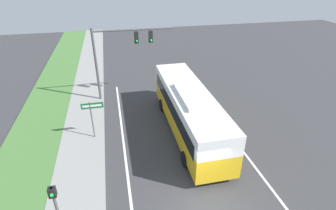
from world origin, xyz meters
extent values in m
plane|color=#38383A|center=(0.00, 0.00, 0.00)|extent=(80.00, 80.00, 0.00)
cube|color=silver|center=(3.60, 0.00, 0.00)|extent=(0.14, 30.00, 0.01)
cube|color=gold|center=(0.88, 6.37, 1.14)|extent=(2.43, 10.75, 1.45)
cube|color=white|center=(0.88, 6.37, 2.46)|extent=(2.43, 10.75, 1.19)
cube|color=black|center=(0.88, 6.37, 2.05)|extent=(2.47, 9.89, 0.90)
cube|color=white|center=(0.88, 5.57, 3.18)|extent=(1.70, 3.76, 0.24)
cylinder|color=black|center=(-0.29, 9.71, 0.46)|extent=(0.28, 0.91, 0.91)
cylinder|color=black|center=(2.04, 9.71, 0.46)|extent=(0.28, 0.91, 0.91)
cylinder|color=black|center=(-0.29, 3.04, 0.46)|extent=(0.28, 0.91, 0.91)
cylinder|color=black|center=(2.04, 3.04, 0.46)|extent=(0.28, 0.91, 0.91)
cylinder|color=#4C4C51|center=(-5.05, 12.61, 3.01)|extent=(0.20, 0.20, 6.02)
cylinder|color=#4C4C51|center=(-1.92, 12.61, 5.77)|extent=(6.25, 0.14, 0.14)
cube|color=black|center=(-1.72, 12.61, 5.15)|extent=(0.32, 0.28, 0.90)
sphere|color=#1ED838|center=(-1.72, 12.43, 4.90)|extent=(0.18, 0.18, 0.18)
cube|color=black|center=(-0.57, 12.61, 5.15)|extent=(0.32, 0.28, 0.90)
sphere|color=#1ED838|center=(-0.57, 12.43, 4.90)|extent=(0.18, 0.18, 0.18)
cube|color=black|center=(-6.55, -0.12, 2.56)|extent=(0.28, 0.24, 0.44)
sphere|color=#1ED838|center=(-6.55, -0.27, 2.56)|extent=(0.14, 0.14, 0.14)
cylinder|color=#4C4C51|center=(-5.43, 6.93, 1.35)|extent=(0.08, 0.08, 2.70)
cube|color=#145B2D|center=(-5.29, 6.93, 2.45)|extent=(1.37, 0.03, 0.39)
cube|color=white|center=(-5.29, 6.91, 2.45)|extent=(1.16, 0.01, 0.14)
camera|label=1|loc=(-3.79, -8.15, 10.27)|focal=28.00mm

